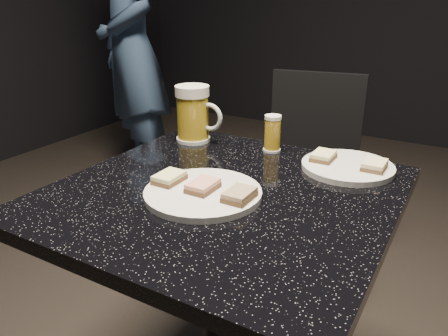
{
  "coord_description": "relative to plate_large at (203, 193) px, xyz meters",
  "views": [
    {
      "loc": [
        0.43,
        -0.74,
        1.14
      ],
      "look_at": [
        0.0,
        0.0,
        0.8
      ],
      "focal_mm": 35.0,
      "sensor_mm": 36.0,
      "label": 1
    }
  ],
  "objects": [
    {
      "name": "plate_large",
      "position": [
        0.0,
        0.0,
        0.0
      ],
      "size": [
        0.25,
        0.25,
        0.01
      ],
      "primitive_type": "cylinder",
      "color": "silver",
      "rests_on": "table"
    },
    {
      "name": "plate_small",
      "position": [
        0.22,
        0.3,
        0.0
      ],
      "size": [
        0.22,
        0.22,
        0.01
      ],
      "primitive_type": "cylinder",
      "color": "silver",
      "rests_on": "table"
    },
    {
      "name": "patron",
      "position": [
        -1.36,
        1.34,
        0.08
      ],
      "size": [
        0.73,
        0.66,
        1.68
      ],
      "primitive_type": "imported",
      "rotation": [
        0.0,
        0.0,
        -0.55
      ],
      "color": "navy",
      "rests_on": "floor"
    },
    {
      "name": "table",
      "position": [
        0.02,
        0.05,
        -0.25
      ],
      "size": [
        0.7,
        0.7,
        0.75
      ],
      "color": "black",
      "rests_on": "floor"
    },
    {
      "name": "beer_mug",
      "position": [
        -0.22,
        0.3,
        0.07
      ],
      "size": [
        0.14,
        0.1,
        0.16
      ],
      "color": "silver",
      "rests_on": "table"
    },
    {
      "name": "beer_tumbler",
      "position": [
        0.01,
        0.33,
        0.04
      ],
      "size": [
        0.05,
        0.05,
        0.1
      ],
      "color": "silver",
      "rests_on": "table"
    },
    {
      "name": "chair",
      "position": [
        -0.08,
        0.9,
        -0.26
      ],
      "size": [
        0.43,
        0.43,
        0.86
      ],
      "color": "black",
      "rests_on": "floor"
    },
    {
      "name": "canapes_on_plate_large",
      "position": [
        0.0,
        0.0,
        0.02
      ],
      "size": [
        0.22,
        0.07,
        0.02
      ],
      "color": "#4C3521",
      "rests_on": "plate_large"
    },
    {
      "name": "canapes_on_plate_small",
      "position": [
        0.22,
        0.3,
        0.02
      ],
      "size": [
        0.17,
        0.07,
        0.02
      ],
      "color": "#4C3521",
      "rests_on": "plate_small"
    }
  ]
}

